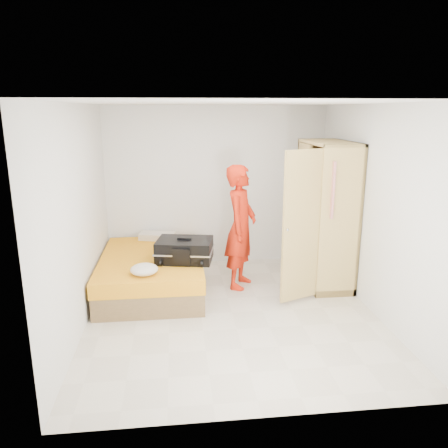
{
  "coord_description": "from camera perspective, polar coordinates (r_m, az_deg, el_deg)",
  "views": [
    {
      "loc": [
        -0.68,
        -5.1,
        2.52
      ],
      "look_at": [
        -0.02,
        0.68,
        1.0
      ],
      "focal_mm": 35.0,
      "sensor_mm": 36.0,
      "label": 1
    }
  ],
  "objects": [
    {
      "name": "wardrobe",
      "position": [
        6.49,
        12.91,
        0.72
      ],
      "size": [
        1.13,
        1.41,
        2.1
      ],
      "color": "tan",
      "rests_on": "ground"
    },
    {
      "name": "suitcase",
      "position": [
        6.06,
        -5.16,
        -3.42
      ],
      "size": [
        0.86,
        0.69,
        0.33
      ],
      "rotation": [
        0.0,
        0.0,
        -0.19
      ],
      "color": "black",
      "rests_on": "bed"
    },
    {
      "name": "room",
      "position": [
        5.28,
        1.1,
        1.29
      ],
      "size": [
        4.0,
        4.02,
        2.6
      ],
      "color": "beige",
      "rests_on": "ground"
    },
    {
      "name": "person",
      "position": [
        6.27,
        2.2,
        -0.39
      ],
      "size": [
        0.66,
        0.77,
        1.79
      ],
      "primitive_type": "imported",
      "rotation": [
        0.0,
        0.0,
        1.14
      ],
      "color": "red",
      "rests_on": "ground"
    },
    {
      "name": "pillow",
      "position": [
        7.13,
        -8.7,
        -1.57
      ],
      "size": [
        0.61,
        0.41,
        0.1
      ],
      "primitive_type": "cube",
      "rotation": [
        0.0,
        0.0,
        -0.25
      ],
      "color": "beige",
      "rests_on": "bed"
    },
    {
      "name": "bed",
      "position": [
        6.42,
        -9.4,
        -6.25
      ],
      "size": [
        1.42,
        2.02,
        0.5
      ],
      "color": "brown",
      "rests_on": "ground"
    },
    {
      "name": "round_cushion",
      "position": [
        5.64,
        -10.39,
        -5.86
      ],
      "size": [
        0.35,
        0.35,
        0.13
      ],
      "primitive_type": "ellipsoid",
      "color": "beige",
      "rests_on": "bed"
    }
  ]
}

